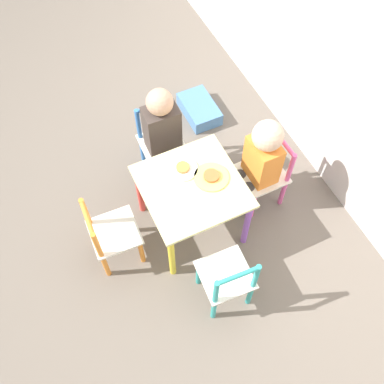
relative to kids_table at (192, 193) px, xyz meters
The scene contains 11 objects.
ground_plane 0.37m from the kids_table, ahead, with size 6.00×6.00×0.00m, color #6B6056.
kids_table is the anchor object (origin of this frame).
chair_pink 0.50m from the kids_table, 90.83° to the left, with size 0.26×0.26×0.50m.
chair_blue 0.50m from the kids_table, behind, with size 0.27×0.27×0.50m.
chair_orange 0.50m from the kids_table, 92.27° to the right, with size 0.27×0.27×0.50m.
chair_teal 0.50m from the kids_table, ahead, with size 0.28×0.28×0.50m.
child_back 0.43m from the kids_table, 90.83° to the left, with size 0.20×0.22×0.71m.
child_left 0.43m from the kids_table, behind, with size 0.21×0.20×0.73m.
plate_back 0.14m from the kids_table, 90.00° to the left, with size 0.19×0.19×0.03m.
plate_left 0.14m from the kids_table, behind, with size 0.16×0.16×0.03m.
storage_bin 0.96m from the kids_table, 151.22° to the left, with size 0.33×0.21×0.10m.
Camera 1 is at (1.17, -0.56, 2.46)m, focal length 42.00 mm.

